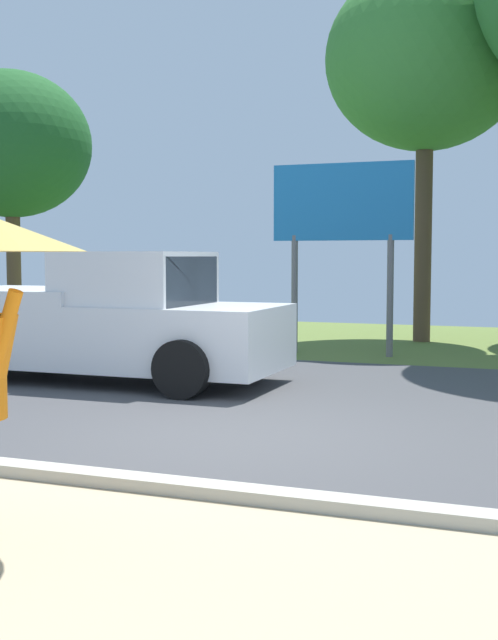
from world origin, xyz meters
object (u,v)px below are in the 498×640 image
Objects in this scene: tree_right_mid at (426,60)px; tree_right_far at (11,145)px; pickup_truck at (108,321)px; roadside_billboard at (342,216)px.

tree_right_far is (-10.20, -0.25, -1.31)m from tree_right_mid.
tree_right_far is at bearing -178.58° from tree_right_mid.
pickup_truck is at bearing -45.56° from tree_right_far.
tree_right_mid is 10.29m from tree_right_far.
tree_right_mid reaches higher than tree_right_far.
roadside_billboard reaches higher than pickup_truck.
pickup_truck is at bearing -115.75° from tree_right_mid.
roadside_billboard is 0.45× the size of tree_right_mid.
tree_right_mid reaches higher than roadside_billboard.
tree_right_far is at bearing 130.84° from pickup_truck.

